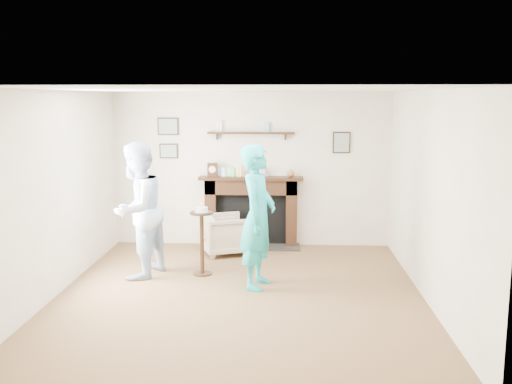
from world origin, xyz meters
TOP-DOWN VIEW (x-y plane):
  - ground at (0.00, 0.00)m, footprint 5.00×5.00m
  - room_shell at (-0.00, 0.69)m, footprint 4.54×5.02m
  - armchair at (-0.37, 1.90)m, footprint 0.87×0.86m
  - man at (-1.43, 0.69)m, footprint 0.93×1.06m
  - woman at (0.21, 0.35)m, footprint 0.57×0.75m
  - pedestal_table at (-0.58, 0.82)m, footprint 0.31×0.31m

SIDE VIEW (x-z plane):
  - ground at x=0.00m, z-range 0.00..0.00m
  - armchair at x=-0.37m, z-range -0.31..0.31m
  - man at x=-1.43m, z-range -0.92..0.92m
  - woman at x=0.21m, z-range -0.92..0.92m
  - pedestal_table at x=-0.58m, z-range 0.12..1.12m
  - room_shell at x=0.00m, z-range 0.36..2.88m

